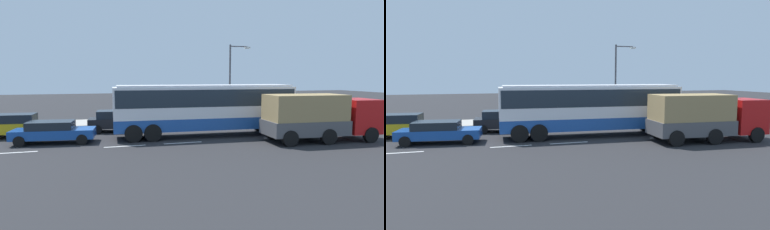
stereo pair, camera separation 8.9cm
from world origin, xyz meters
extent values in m
plane|color=#28282B|center=(0.00, 0.00, 0.00)|extent=(120.00, 120.00, 0.00)
cube|color=#A8A399|center=(0.00, 8.14, 0.07)|extent=(80.00, 4.00, 0.15)
cube|color=white|center=(-13.42, -2.10, 0.00)|extent=(2.40, 0.16, 0.01)
cube|color=white|center=(-7.51, -2.10, 0.00)|extent=(2.40, 0.16, 0.01)
cube|color=white|center=(-4.00, -2.10, 0.00)|extent=(2.40, 0.16, 0.01)
cube|color=white|center=(2.73, -2.10, 0.00)|extent=(2.40, 0.16, 0.01)
cube|color=white|center=(9.08, -2.10, 0.00)|extent=(2.40, 0.16, 0.01)
cube|color=#1E4C9E|center=(-1.92, -0.17, 0.95)|extent=(12.35, 3.07, 0.79)
cube|color=silver|center=(-1.92, -0.17, 2.36)|extent=(12.35, 3.07, 2.03)
cube|color=#1E2833|center=(-1.92, -0.17, 2.66)|extent=(12.11, 3.09, 1.11)
cube|color=#1E2833|center=(4.14, -0.49, 2.46)|extent=(0.24, 2.24, 1.62)
cube|color=silver|center=(-1.92, -0.17, 3.43)|extent=(11.85, 2.90, 0.12)
cylinder|color=black|center=(2.66, 0.75, 0.55)|extent=(1.11, 0.36, 1.10)
cylinder|color=black|center=(2.54, -1.58, 0.55)|extent=(1.11, 0.36, 1.10)
cylinder|color=black|center=(-5.57, 1.18, 0.55)|extent=(1.11, 0.36, 1.10)
cylinder|color=black|center=(-5.69, -1.14, 0.55)|extent=(1.11, 0.36, 1.10)
cylinder|color=black|center=(-6.77, 1.25, 0.55)|extent=(1.11, 0.36, 1.10)
cylinder|color=black|center=(-6.89, -1.08, 0.55)|extent=(1.11, 0.36, 1.10)
cube|color=red|center=(7.07, -4.14, 1.55)|extent=(2.23, 2.55, 2.15)
cube|color=#4C4C4F|center=(3.35, -3.90, 0.93)|extent=(5.12, 2.73, 0.90)
cube|color=#997F51|center=(3.35, -3.90, 2.17)|extent=(4.92, 2.62, 1.58)
cylinder|color=black|center=(7.29, -3.00, 0.48)|extent=(0.98, 0.34, 0.96)
cylinder|color=black|center=(7.14, -5.31, 0.48)|extent=(0.98, 0.34, 0.96)
cylinder|color=black|center=(4.37, -2.81, 0.48)|extent=(0.98, 0.34, 0.96)
cylinder|color=black|center=(4.22, -5.12, 0.48)|extent=(0.98, 0.34, 0.96)
cylinder|color=black|center=(1.84, -2.64, 0.48)|extent=(0.98, 0.34, 0.96)
cylinder|color=black|center=(1.69, -4.95, 0.48)|extent=(0.98, 0.34, 0.96)
cube|color=gold|center=(-13.83, 2.85, 0.66)|extent=(4.58, 2.19, 0.69)
cube|color=black|center=(-14.22, 2.89, 1.29)|extent=(2.58, 1.86, 0.57)
cylinder|color=black|center=(-12.19, 3.54, 0.32)|extent=(0.66, 0.26, 0.64)
cylinder|color=black|center=(-12.35, 1.86, 0.32)|extent=(0.66, 0.26, 0.64)
cylinder|color=black|center=(-15.31, 3.84, 0.32)|extent=(0.66, 0.26, 0.64)
cube|color=#194799|center=(-11.57, 0.06, 0.60)|extent=(4.97, 2.36, 0.56)
cube|color=black|center=(-11.74, 0.08, 1.12)|extent=(2.81, 1.97, 0.48)
cylinder|color=black|center=(-9.74, 0.73, 0.32)|extent=(0.66, 0.27, 0.64)
cylinder|color=black|center=(-9.94, -1.00, 0.32)|extent=(0.66, 0.27, 0.64)
cylinder|color=black|center=(-13.21, 1.13, 0.32)|extent=(0.66, 0.27, 0.64)
cylinder|color=black|center=(-13.41, -0.60, 0.32)|extent=(0.66, 0.27, 0.64)
cube|color=black|center=(-7.24, 3.45, 0.66)|extent=(4.85, 2.26, 0.69)
cube|color=black|center=(-7.69, 3.49, 1.28)|extent=(2.73, 1.93, 0.55)
cylinder|color=black|center=(-5.46, 4.19, 0.32)|extent=(0.66, 0.26, 0.64)
cylinder|color=black|center=(-5.62, 2.42, 0.32)|extent=(0.66, 0.26, 0.64)
cylinder|color=black|center=(-8.86, 4.49, 0.32)|extent=(0.66, 0.26, 0.64)
cylinder|color=black|center=(-9.02, 2.72, 0.32)|extent=(0.66, 0.26, 0.64)
cylinder|color=black|center=(2.19, 7.19, 0.57)|extent=(0.14, 0.14, 0.84)
cylinder|color=black|center=(2.34, 7.13, 0.57)|extent=(0.14, 0.14, 0.84)
cylinder|color=#B2333F|center=(2.27, 7.16, 1.31)|extent=(0.32, 0.32, 0.63)
sphere|color=#9E7051|center=(2.27, 7.16, 1.74)|extent=(0.23, 0.23, 0.23)
cylinder|color=brown|center=(4.93, 7.32, 0.56)|extent=(0.14, 0.14, 0.82)
cylinder|color=brown|center=(5.06, 7.23, 0.56)|extent=(0.14, 0.14, 0.82)
cylinder|color=#2672B2|center=(5.00, 7.27, 1.28)|extent=(0.32, 0.32, 0.61)
sphere|color=tan|center=(5.00, 7.27, 1.70)|extent=(0.22, 0.22, 0.22)
cylinder|color=#47474C|center=(2.74, 6.60, 3.52)|extent=(0.16, 0.16, 6.74)
cylinder|color=#47474C|center=(3.58, 6.60, 6.74)|extent=(1.67, 0.10, 0.10)
cube|color=silver|center=(4.41, 6.60, 6.64)|extent=(0.50, 0.24, 0.16)
camera|label=1|loc=(-9.23, -21.73, 4.10)|focal=31.41mm
camera|label=2|loc=(-9.31, -21.71, 4.10)|focal=31.41mm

